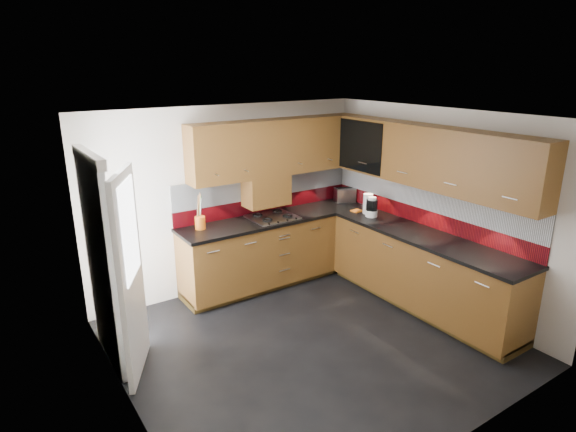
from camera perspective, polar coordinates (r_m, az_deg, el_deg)
room at (r=4.75m, az=2.97°, el=0.75°), size 4.00×3.80×2.64m
base_cabinets at (r=6.27m, az=6.73°, el=-5.40°), size 2.70×3.20×0.95m
countertop at (r=6.08m, az=6.88°, el=-1.28°), size 2.72×3.22×0.04m
backsplash at (r=6.30m, az=7.20°, el=2.13°), size 2.70×3.20×0.54m
upper_cabinets at (r=6.02m, az=8.01°, el=7.52°), size 2.50×3.20×0.72m
extractor_hood at (r=6.36m, az=-2.63°, el=3.06°), size 0.60×0.33×0.40m
glass_cabinet at (r=6.55m, az=9.52°, el=8.49°), size 0.32×0.80×0.66m
back_door at (r=4.85m, az=-19.99°, el=-5.86°), size 0.42×1.19×2.04m
gas_hob at (r=6.32m, az=-1.81°, el=-0.11°), size 0.60×0.52×0.05m
utensil_pot at (r=5.97m, az=-10.38°, el=-0.61°), size 0.13×0.13×0.45m
toaster at (r=7.10m, az=6.75°, el=2.50°), size 0.34×0.27×0.21m
food_processor at (r=6.44m, az=9.89°, el=0.98°), size 0.16×0.16×0.27m
paper_towel at (r=6.56m, az=9.45°, el=1.44°), size 0.14×0.14×0.27m
orange_cloth at (r=6.67m, az=8.15°, el=0.61°), size 0.15×0.13×0.02m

